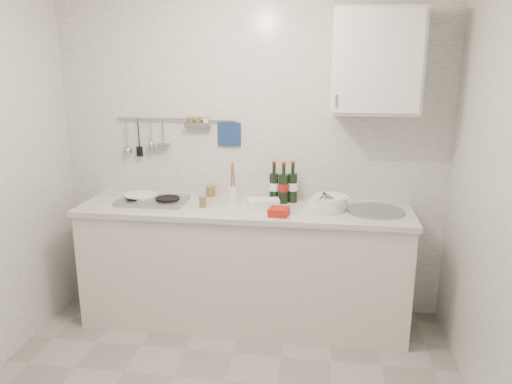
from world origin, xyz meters
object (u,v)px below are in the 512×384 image
at_px(wall_cabinet, 376,62).
at_px(plate_stack_hob, 140,197).
at_px(utensil_crock, 233,192).
at_px(plate_stack_sink, 328,203).
at_px(wine_bottles, 283,182).

relative_size(wall_cabinet, plate_stack_hob, 2.51).
bearing_deg(utensil_crock, plate_stack_sink, -10.17).
xyz_separation_m(wine_bottles, utensil_crock, (-0.39, -0.01, -0.08)).
bearing_deg(wine_bottles, wall_cabinet, -2.99).
xyz_separation_m(wall_cabinet, plate_stack_sink, (-0.29, -0.11, -0.98)).
distance_m(plate_stack_hob, utensil_crock, 0.71).
height_order(wall_cabinet, wine_bottles, wall_cabinet).
bearing_deg(plate_stack_hob, wall_cabinet, 2.67).
relative_size(wall_cabinet, wine_bottles, 2.26).
bearing_deg(plate_stack_sink, wall_cabinet, 20.97).
bearing_deg(plate_stack_sink, plate_stack_hob, 178.75).
bearing_deg(plate_stack_sink, wine_bottles, 156.76).
bearing_deg(utensil_crock, wall_cabinet, -1.03).
relative_size(wall_cabinet, plate_stack_sink, 2.24).
bearing_deg(utensil_crock, wine_bottles, 2.16).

